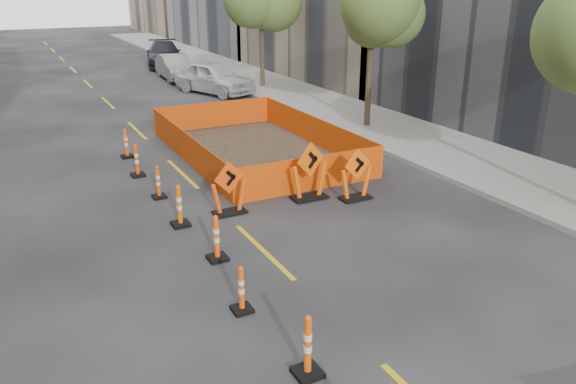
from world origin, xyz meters
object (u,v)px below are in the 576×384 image
channelizer_3 (241,289)px  parked_car_mid (175,67)px  channelizer_4 (217,238)px  parked_car_near (214,77)px  channelizer_6 (158,182)px  channelizer_7 (137,160)px  chevron_sign_right (356,174)px  parked_car_far (164,54)px  chevron_sign_left (229,188)px  channelizer_5 (179,206)px  chevron_sign_center (310,171)px  channelizer_2 (308,346)px  channelizer_8 (126,143)px

channelizer_3 → parked_car_mid: bearing=75.8°
channelizer_4 → parked_car_near: parked_car_near is taller
channelizer_6 → channelizer_7: size_ratio=0.90×
channelizer_7 → chevron_sign_right: chevron_sign_right is taller
parked_car_mid → parked_car_far: bearing=83.7°
channelizer_6 → chevron_sign_left: bearing=-56.0°
channelizer_5 → chevron_sign_right: chevron_sign_right is taller
channelizer_6 → chevron_sign_right: 5.48m
channelizer_6 → chevron_sign_center: (3.68, -2.01, 0.36)m
parked_car_mid → channelizer_5: bearing=-103.5°
channelizer_2 → chevron_sign_center: chevron_sign_center is taller
channelizer_5 → parked_car_far: 27.58m
parked_car_mid → parked_car_near: bearing=-81.0°
channelizer_7 → chevron_sign_left: (1.41, -4.08, 0.20)m
channelizer_6 → channelizer_8: bearing=89.3°
channelizer_5 → chevron_sign_left: size_ratio=0.75×
channelizer_2 → channelizer_5: bearing=90.5°
channelizer_3 → channelizer_4: bearing=81.4°
channelizer_6 → parked_car_mid: bearing=71.8°
channelizer_2 → parked_car_far: (7.12, 32.96, 0.28)m
channelizer_4 → parked_car_far: parked_car_far is taller
channelizer_5 → chevron_sign_right: bearing=-5.9°
chevron_sign_right → channelizer_2: bearing=-136.2°
channelizer_8 → parked_car_mid: size_ratio=0.23×
chevron_sign_right → parked_car_mid: bearing=79.6°
channelizer_8 → parked_car_near: 11.56m
channelizer_3 → channelizer_6: bearing=88.3°
channelizer_3 → chevron_sign_left: size_ratio=0.64×
channelizer_3 → channelizer_5: 4.23m
channelizer_2 → parked_car_mid: 28.04m
parked_car_near → chevron_sign_center: bearing=-122.5°
channelizer_8 → chevron_sign_left: chevron_sign_left is taller
channelizer_7 → channelizer_8: 2.12m
channelizer_7 → chevron_sign_center: size_ratio=0.63×
channelizer_2 → channelizer_8: channelizer_2 is taller
channelizer_3 → channelizer_7: channelizer_7 is taller
channelizer_2 → chevron_sign_right: bearing=50.5°
channelizer_8 → channelizer_3: bearing=-91.3°
channelizer_5 → chevron_sign_center: size_ratio=0.65×
channelizer_4 → channelizer_8: size_ratio=1.04×
channelizer_7 → channelizer_5: bearing=-89.4°
channelizer_4 → channelizer_7: channelizer_4 is taller
channelizer_4 → chevron_sign_right: 4.95m
chevron_sign_left → chevron_sign_center: size_ratio=0.87×
channelizer_7 → chevron_sign_left: size_ratio=0.72×
chevron_sign_left → chevron_sign_center: 2.36m
channelizer_4 → channelizer_3: bearing=-98.6°
channelizer_7 → chevron_sign_left: chevron_sign_left is taller
channelizer_6 → channelizer_7: bearing=92.4°
channelizer_6 → chevron_sign_left: chevron_sign_left is taller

